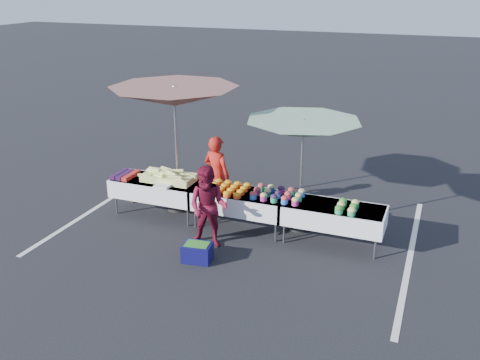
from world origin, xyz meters
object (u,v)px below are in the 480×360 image
(table_left, at_px, (158,188))
(storage_bin, at_px, (197,252))
(vendor, at_px, (217,175))
(umbrella_left, at_px, (174,97))
(customer, at_px, (208,207))
(table_right, at_px, (333,215))
(table_center, at_px, (240,200))
(umbrella_right, at_px, (303,130))

(table_left, height_order, storage_bin, table_left)
(table_left, bearing_deg, storage_bin, -42.78)
(vendor, bearing_deg, table_left, 40.11)
(table_left, distance_m, vendor, 1.23)
(umbrella_left, relative_size, storage_bin, 6.18)
(vendor, relative_size, customer, 1.08)
(customer, bearing_deg, umbrella_left, 129.89)
(table_left, xyz_separation_m, table_right, (3.60, 0.00, 0.00))
(umbrella_left, bearing_deg, table_left, -122.82)
(table_right, bearing_deg, table_center, 180.00)
(table_right, relative_size, umbrella_left, 0.56)
(table_center, xyz_separation_m, table_right, (1.80, 0.00, 0.00))
(table_center, distance_m, umbrella_right, 1.82)
(umbrella_left, bearing_deg, table_center, -14.54)
(table_left, xyz_separation_m, table_center, (1.80, 0.00, 0.00))
(umbrella_left, distance_m, storage_bin, 3.18)
(vendor, bearing_deg, storage_bin, 117.17)
(table_right, height_order, vendor, vendor)
(vendor, xyz_separation_m, customer, (0.46, -1.43, -0.06))
(umbrella_right, xyz_separation_m, storage_bin, (-1.29, -1.87, -1.82))
(vendor, relative_size, umbrella_left, 0.49)
(customer, bearing_deg, storage_bin, -90.76)
(vendor, bearing_deg, customer, 120.98)
(umbrella_left, height_order, storage_bin, umbrella_left)
(customer, distance_m, umbrella_right, 2.22)
(table_left, relative_size, table_right, 1.00)
(table_center, height_order, customer, customer)
(storage_bin, bearing_deg, vendor, 96.42)
(table_left, relative_size, customer, 1.22)
(table_right, xyz_separation_m, customer, (-2.06, -0.88, 0.18))
(table_center, bearing_deg, umbrella_right, 20.38)
(table_center, relative_size, umbrella_right, 0.79)
(customer, bearing_deg, table_right, 17.91)
(vendor, bearing_deg, table_right, -179.26)
(table_center, height_order, umbrella_right, umbrella_right)
(customer, height_order, storage_bin, customer)
(customer, xyz_separation_m, umbrella_right, (1.34, 1.28, 1.23))
(table_center, relative_size, umbrella_left, 0.56)
(table_center, relative_size, vendor, 1.14)
(customer, bearing_deg, table_center, 68.24)
(vendor, relative_size, storage_bin, 3.04)
(table_left, bearing_deg, customer, -29.72)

